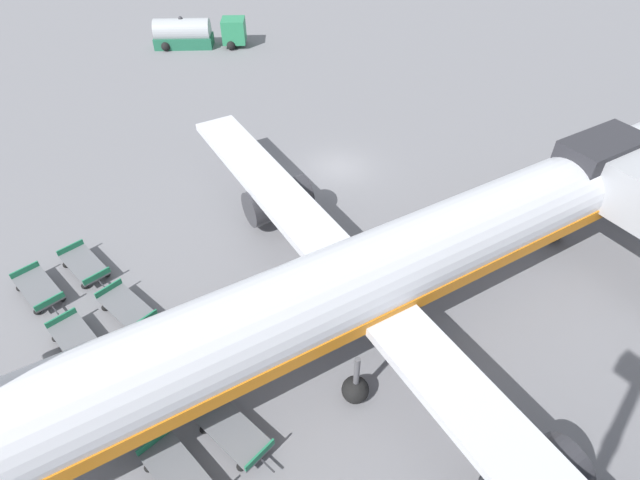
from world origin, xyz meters
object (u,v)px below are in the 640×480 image
fuel_tanker_primary (195,34)px  baggage_dolly_row_near_col_d (178,473)px  baggage_dolly_row_near_col_a (39,289)px  baggage_dolly_row_near_col_c (123,400)px  baggage_dolly_row_mid_a_col_a (85,265)px  baggage_dolly_row_mid_a_col_c (175,361)px  baggage_dolly_row_near_col_b (77,341)px  baggage_dolly_row_mid_a_col_b (127,308)px  airplane (384,272)px  baggage_dolly_row_mid_a_col_d (234,432)px

fuel_tanker_primary → baggage_dolly_row_near_col_d: bearing=-25.7°
fuel_tanker_primary → baggage_dolly_row_near_col_a: (27.59, -21.36, -0.81)m
baggage_dolly_row_near_col_c → baggage_dolly_row_mid_a_col_a: 9.08m
baggage_dolly_row_mid_a_col_a → baggage_dolly_row_mid_a_col_c: (8.47, 1.47, 0.00)m
baggage_dolly_row_near_col_c → baggage_dolly_row_near_col_a: bearing=-170.9°
baggage_dolly_row_near_col_b → baggage_dolly_row_mid_a_col_c: 4.82m
baggage_dolly_row_near_col_d → baggage_dolly_row_mid_a_col_a: bearing=178.3°
baggage_dolly_row_near_col_c → baggage_dolly_row_near_col_b: bearing=-170.4°
baggage_dolly_row_near_col_d → baggage_dolly_row_mid_a_col_b: 8.98m
baggage_dolly_row_near_col_d → airplane: bearing=97.3°
fuel_tanker_primary → baggage_dolly_row_mid_a_col_d: size_ratio=2.30×
baggage_dolly_row_near_col_a → baggage_dolly_row_mid_a_col_c: 8.93m
fuel_tanker_primary → baggage_dolly_row_near_col_a: size_ratio=2.30×
airplane → baggage_dolly_row_mid_a_col_c: bearing=-110.2°
baggage_dolly_row_near_col_c → baggage_dolly_row_mid_a_col_c: (-0.55, 2.48, 0.00)m
baggage_dolly_row_mid_a_col_a → baggage_dolly_row_near_col_c: bearing=-6.4°
baggage_dolly_row_near_col_a → baggage_dolly_row_near_col_b: size_ratio=1.00×
airplane → baggage_dolly_row_near_col_b: bearing=-119.7°
baggage_dolly_row_near_col_b → baggage_dolly_row_near_col_c: size_ratio=1.00×
airplane → baggage_dolly_row_mid_a_col_b: bearing=-128.2°
fuel_tanker_primary → baggage_dolly_row_mid_a_col_a: size_ratio=2.30×
baggage_dolly_row_near_col_c → baggage_dolly_row_mid_a_col_c: bearing=102.6°
baggage_dolly_row_mid_a_col_c → baggage_dolly_row_near_col_c: bearing=-77.4°
baggage_dolly_row_mid_a_col_a → baggage_dolly_row_near_col_b: bearing=-19.5°
baggage_dolly_row_near_col_a → baggage_dolly_row_near_col_c: bearing=9.1°
baggage_dolly_row_mid_a_col_a → baggage_dolly_row_mid_a_col_d: same height
airplane → baggage_dolly_row_near_col_b: 14.25m
fuel_tanker_primary → baggage_dolly_row_near_col_d: 44.72m
airplane → baggage_dolly_row_mid_a_col_c: (-3.28, -8.91, -3.00)m
baggage_dolly_row_near_col_b → baggage_dolly_row_near_col_d: same height
baggage_dolly_row_mid_a_col_c → baggage_dolly_row_mid_a_col_d: bearing=7.0°
airplane → baggage_dolly_row_near_col_d: airplane is taller
airplane → fuel_tanker_primary: bearing=167.6°
baggage_dolly_row_near_col_a → baggage_dolly_row_mid_a_col_a: (-0.42, 2.39, 0.00)m
baggage_dolly_row_near_col_d → baggage_dolly_row_mid_a_col_b: same height
fuel_tanker_primary → baggage_dolly_row_mid_a_col_b: bearing=-30.0°
baggage_dolly_row_near_col_b → baggage_dolly_row_near_col_d: (8.29, 1.33, 0.00)m
airplane → baggage_dolly_row_mid_a_col_a: (-11.75, -10.38, -3.00)m
baggage_dolly_row_near_col_b → baggage_dolly_row_mid_a_col_b: (-0.62, 2.53, 0.00)m
baggage_dolly_row_near_col_a → baggage_dolly_row_mid_a_col_d: bearing=19.4°
baggage_dolly_row_near_col_b → baggage_dolly_row_mid_a_col_a: bearing=160.5°
baggage_dolly_row_near_col_c → baggage_dolly_row_near_col_d: 4.16m
baggage_dolly_row_near_col_a → baggage_dolly_row_mid_a_col_c: (8.05, 3.86, 0.00)m
airplane → baggage_dolly_row_mid_a_col_d: (1.16, -8.37, -3.00)m
fuel_tanker_primary → baggage_dolly_row_near_col_c: 41.35m
baggage_dolly_row_near_col_b → baggage_dolly_row_mid_a_col_d: 8.88m
baggage_dolly_row_near_col_a → baggage_dolly_row_mid_a_col_b: same height
baggage_dolly_row_near_col_b → baggage_dolly_row_mid_a_col_b: bearing=103.7°
baggage_dolly_row_mid_a_col_b → baggage_dolly_row_near_col_c: bearing=-20.9°
airplane → baggage_dolly_row_mid_a_col_a: bearing=-138.5°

